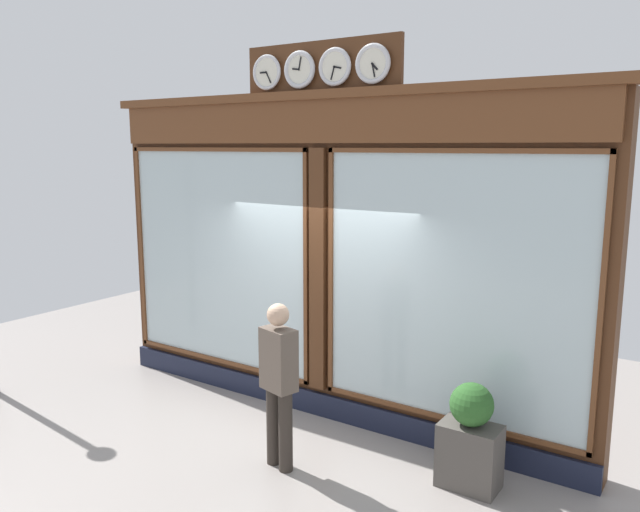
# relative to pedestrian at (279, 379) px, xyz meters

# --- Properties ---
(shop_facade) EXTENTS (6.43, 0.42, 4.31)m
(shop_facade) POSITION_rel_pedestrian_xyz_m (0.36, -1.39, 0.99)
(shop_facade) COLOR #4C2B16
(shop_facade) RESTS_ON ground_plane
(pedestrian) EXTENTS (0.40, 0.30, 1.69)m
(pedestrian) POSITION_rel_pedestrian_xyz_m (0.00, 0.00, 0.00)
(pedestrian) COLOR #312A24
(pedestrian) RESTS_ON ground_plane
(planter_box) EXTENTS (0.56, 0.36, 0.62)m
(planter_box) POSITION_rel_pedestrian_xyz_m (-1.71, -0.70, -0.62)
(planter_box) COLOR #4C4742
(planter_box) RESTS_ON ground_plane
(planter_shrub) EXTENTS (0.41, 0.41, 0.41)m
(planter_shrub) POSITION_rel_pedestrian_xyz_m (-1.71, -0.70, -0.11)
(planter_shrub) COLOR #285623
(planter_shrub) RESTS_ON planter_box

